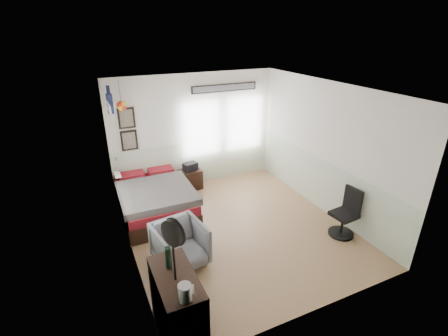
{
  "coord_description": "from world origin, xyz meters",
  "views": [
    {
      "loc": [
        -2.48,
        -4.76,
        3.66
      ],
      "look_at": [
        -0.1,
        0.4,
        1.15
      ],
      "focal_mm": 26.0,
      "sensor_mm": 36.0,
      "label": 1
    }
  ],
  "objects": [
    {
      "name": "ground_plane",
      "position": [
        0.0,
        0.0,
        -0.01
      ],
      "size": [
        4.0,
        4.5,
        0.01
      ],
      "primitive_type": "cube",
      "color": "#956E4E"
    },
    {
      "name": "room_shell",
      "position": [
        -0.08,
        0.19,
        1.61
      ],
      "size": [
        4.02,
        4.52,
        2.71
      ],
      "color": "white",
      "rests_on": "ground_plane"
    },
    {
      "name": "wall_decor",
      "position": [
        -1.1,
        1.96,
        2.1
      ],
      "size": [
        3.55,
        1.32,
        1.44
      ],
      "color": "black",
      "rests_on": "room_shell"
    },
    {
      "name": "bed",
      "position": [
        -1.3,
        1.24,
        0.31
      ],
      "size": [
        1.49,
        2.02,
        0.64
      ],
      "rotation": [
        0.0,
        0.0,
        -0.02
      ],
      "color": "black",
      "rests_on": "ground_plane"
    },
    {
      "name": "dresser",
      "position": [
        -1.74,
        -1.76,
        0.45
      ],
      "size": [
        0.48,
        1.0,
        0.9
      ],
      "primitive_type": "cube",
      "color": "black",
      "rests_on": "ground_plane"
    },
    {
      "name": "armchair",
      "position": [
        -1.31,
        -0.51,
        0.36
      ],
      "size": [
        0.88,
        0.9,
        0.73
      ],
      "primitive_type": "imported",
      "rotation": [
        0.0,
        0.0,
        0.15
      ],
      "color": "slate",
      "rests_on": "ground_plane"
    },
    {
      "name": "nightstand",
      "position": [
        -0.25,
        2.0,
        0.24
      ],
      "size": [
        0.51,
        0.43,
        0.48
      ],
      "primitive_type": "cube",
      "rotation": [
        0.0,
        0.0,
        0.09
      ],
      "color": "black",
      "rests_on": "ground_plane"
    },
    {
      "name": "task_chair",
      "position": [
        1.75,
        -1.01,
        0.38
      ],
      "size": [
        0.47,
        0.47,
        0.94
      ],
      "rotation": [
        0.0,
        0.0,
        0.1
      ],
      "color": "black",
      "rests_on": "ground_plane"
    },
    {
      "name": "kettle",
      "position": [
        -1.75,
        -2.16,
        1.0
      ],
      "size": [
        0.18,
        0.15,
        0.2
      ],
      "rotation": [
        0.0,
        0.0,
        -0.37
      ],
      "color": "silver",
      "rests_on": "dresser"
    },
    {
      "name": "bottle",
      "position": [
        -1.76,
        -1.58,
        1.05
      ],
      "size": [
        0.07,
        0.07,
        0.3
      ],
      "primitive_type": "cylinder",
      "color": "black",
      "rests_on": "dresser"
    },
    {
      "name": "stand_fan",
      "position": [
        -1.74,
        -1.82,
        1.54
      ],
      "size": [
        0.21,
        0.32,
        0.83
      ],
      "rotation": [
        0.0,
        0.0,
        0.39
      ],
      "color": "black",
      "rests_on": "dresser"
    },
    {
      "name": "black_bag",
      "position": [
        -0.25,
        2.0,
        0.57
      ],
      "size": [
        0.37,
        0.28,
        0.19
      ],
      "primitive_type": "cube",
      "rotation": [
        0.0,
        0.0,
        0.25
      ],
      "color": "black",
      "rests_on": "nightstand"
    }
  ]
}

